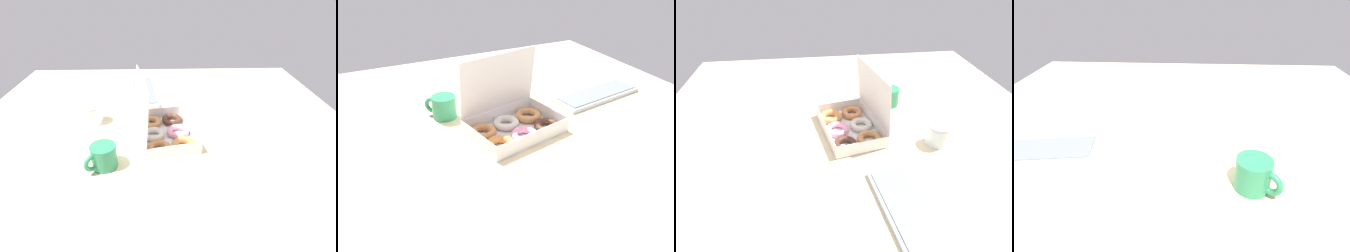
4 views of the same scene
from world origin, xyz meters
The scene contains 6 objects.
ground_plane centered at (0.00, 0.00, -1.00)cm, with size 180.00×180.00×2.00cm, color beige.
donut_box centered at (-0.07, -1.01, 3.46)cm, with size 36.08×27.97×27.55cm.
keyboard centered at (47.27, 9.64, 1.06)cm, with size 42.64×19.20×2.20cm.
coffee_mug centered at (-19.57, 21.15, 4.60)cm, with size 11.52×11.10×8.96cm.
glass_jar centered at (13.41, 31.82, 4.51)cm, with size 9.13×9.13×8.94cm.
paper_napkin centered at (18.14, -26.66, 0.07)cm, with size 15.07×12.81×0.15cm, color white.
Camera 1 is at (-95.75, -0.22, 62.57)cm, focal length 28.00 mm.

